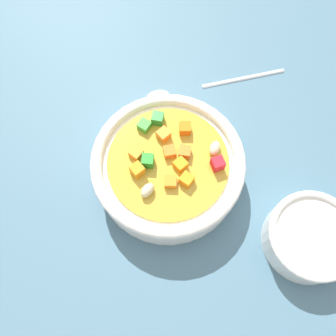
# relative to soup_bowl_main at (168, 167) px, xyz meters

# --- Properties ---
(ground_plane) EXTENTS (1.40, 1.40, 0.02)m
(ground_plane) POSITION_rel_soup_bowl_main_xyz_m (0.00, -0.00, -0.04)
(ground_plane) COLOR #42667A
(soup_bowl_main) EXTENTS (0.21, 0.21, 0.07)m
(soup_bowl_main) POSITION_rel_soup_bowl_main_xyz_m (0.00, 0.00, 0.00)
(soup_bowl_main) COLOR white
(soup_bowl_main) RESTS_ON ground_plane
(spoon) EXTENTS (0.15, 0.20, 0.01)m
(spoon) POSITION_rel_soup_bowl_main_xyz_m (-0.06, 0.15, -0.03)
(spoon) COLOR silver
(spoon) RESTS_ON ground_plane
(side_bowl_small) EXTENTS (0.12, 0.12, 0.05)m
(side_bowl_small) POSITION_rel_soup_bowl_main_xyz_m (0.21, 0.05, -0.01)
(side_bowl_small) COLOR white
(side_bowl_small) RESTS_ON ground_plane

